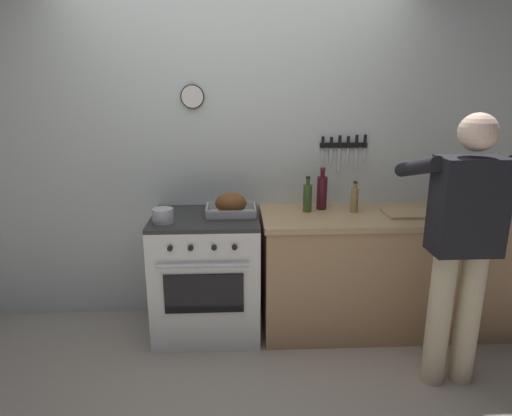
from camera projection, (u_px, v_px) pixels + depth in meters
wall_back at (235, 152)px, 3.41m from camera, size 6.00×0.13×2.60m
counter_block at (396, 270)px, 3.35m from camera, size 2.03×0.65×0.90m
stove at (207, 274)px, 3.28m from camera, size 0.76×0.67×0.90m
person_cook at (462, 236)px, 2.58m from camera, size 0.51×0.63×1.66m
roasting_pan at (231, 205)px, 3.16m from camera, size 0.35×0.26×0.16m
saucepan at (163, 216)px, 3.00m from camera, size 0.14×0.14×0.10m
cutting_board at (410, 214)px, 3.18m from camera, size 0.36×0.24×0.02m
bottle_olive_oil at (307, 197)px, 3.24m from camera, size 0.06×0.06×0.26m
bottle_vinegar at (354, 199)px, 3.23m from camera, size 0.06×0.06×0.23m
bottle_wine_red at (322, 192)px, 3.30m from camera, size 0.08×0.08×0.31m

